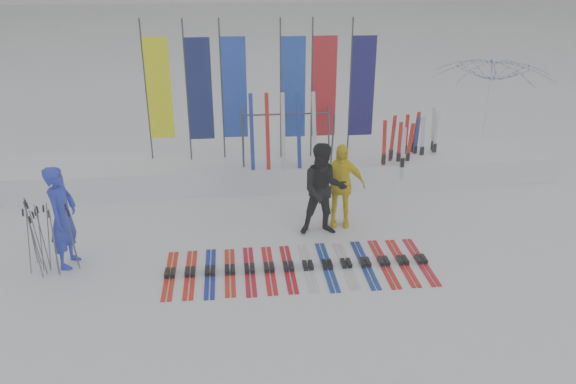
{
  "coord_description": "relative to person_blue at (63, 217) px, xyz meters",
  "views": [
    {
      "loc": [
        -0.83,
        -7.9,
        5.04
      ],
      "look_at": [
        0.2,
        1.6,
        1.0
      ],
      "focal_mm": 35.0,
      "sensor_mm": 36.0,
      "label": 1
    }
  ],
  "objects": [
    {
      "name": "ground",
      "position": [
        3.72,
        -1.12,
        -0.92
      ],
      "size": [
        120.0,
        120.0,
        0.0
      ],
      "primitive_type": "plane",
      "color": "white",
      "rests_on": "ground"
    },
    {
      "name": "snow_bank",
      "position": [
        3.72,
        3.48,
        -0.62
      ],
      "size": [
        14.0,
        1.6,
        0.6
      ],
      "primitive_type": "cube",
      "color": "white",
      "rests_on": "ground"
    },
    {
      "name": "person_blue",
      "position": [
        0.0,
        0.0,
        0.0
      ],
      "size": [
        0.56,
        0.74,
        1.83
      ],
      "primitive_type": "imported",
      "rotation": [
        0.0,
        0.0,
        1.38
      ],
      "color": "#2030BC",
      "rests_on": "ground"
    },
    {
      "name": "person_black",
      "position": [
        4.63,
        0.71,
        -0.0
      ],
      "size": [
        0.91,
        0.72,
        1.83
      ],
      "primitive_type": "imported",
      "rotation": [
        0.0,
        0.0,
        -0.03
      ],
      "color": "black",
      "rests_on": "ground"
    },
    {
      "name": "person_yellow",
      "position": [
        5.02,
        1.07,
        -0.07
      ],
      "size": [
        1.05,
        0.57,
        1.7
      ],
      "primitive_type": "imported",
      "rotation": [
        0.0,
        0.0,
        -0.16
      ],
      "color": "yellow",
      "rests_on": "ground"
    },
    {
      "name": "tent_canopy",
      "position": [
        9.58,
        4.57,
        0.45
      ],
      "size": [
        3.73,
        3.77,
        2.74
      ],
      "primitive_type": "imported",
      "rotation": [
        0.0,
        0.0,
        -0.29
      ],
      "color": "white",
      "rests_on": "ground"
    },
    {
      "name": "ski_row",
      "position": [
        4.01,
        -0.59,
        -0.88
      ],
      "size": [
        4.58,
        1.7,
        0.07
      ],
      "color": "red",
      "rests_on": "ground"
    },
    {
      "name": "pole_cluster",
      "position": [
        -0.28,
        -0.19,
        -0.31
      ],
      "size": [
        0.87,
        0.65,
        1.25
      ],
      "color": "#595B60",
      "rests_on": "ground"
    },
    {
      "name": "feather_flags",
      "position": [
        3.65,
        3.65,
        1.33
      ],
      "size": [
        5.22,
        0.31,
        3.2
      ],
      "color": "#383A3F",
      "rests_on": "ground"
    },
    {
      "name": "ski_rack",
      "position": [
        4.18,
        3.08,
        0.47
      ],
      "size": [
        2.04,
        0.8,
        1.23
      ],
      "color": "#383A3F",
      "rests_on": "ground"
    },
    {
      "name": "upright_skis",
      "position": [
        7.13,
        3.22,
        -0.12
      ],
      "size": [
        1.54,
        0.94,
        1.69
      ],
      "color": "silver",
      "rests_on": "ground"
    }
  ]
}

